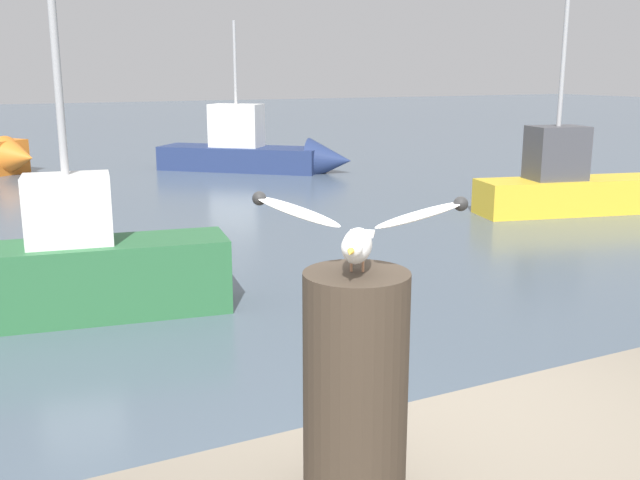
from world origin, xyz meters
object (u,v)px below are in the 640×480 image
object	(u,v)px
seagull	(357,233)
boat_green	(35,274)
mooring_post	(355,387)
boat_navy	(260,152)
boat_yellow	(591,186)

from	to	relation	value
seagull	boat_green	world-z (taller)	boat_green
mooring_post	seagull	world-z (taller)	seagull
boat_navy	mooring_post	bearing A→B (deg)	-111.04
boat_yellow	boat_navy	bearing A→B (deg)	112.46
boat_yellow	boat_green	world-z (taller)	boat_green
seagull	boat_navy	xyz separation A→B (m)	(6.03, 15.67, -1.58)
boat_green	seagull	bearing A→B (deg)	-85.68
seagull	boat_green	size ratio (longest dim) A/B	0.13
boat_yellow	boat_green	size ratio (longest dim) A/B	1.03
boat_yellow	mooring_post	bearing A→B (deg)	-140.40
seagull	boat_yellow	xyz separation A→B (m)	(9.32, 7.71, -1.59)
boat_yellow	boat_green	xyz separation A→B (m)	(-9.77, -1.80, 0.02)
seagull	boat_navy	size ratio (longest dim) A/B	0.13
seagull	mooring_post	bearing A→B (deg)	54.44
mooring_post	boat_navy	world-z (taller)	boat_navy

